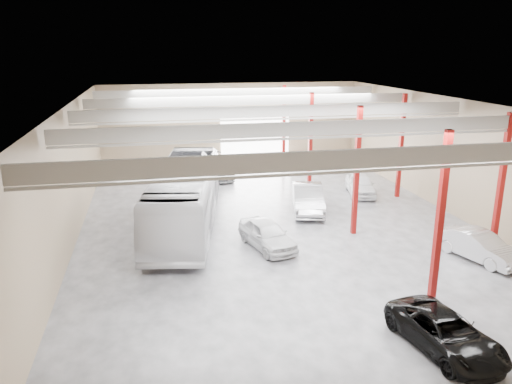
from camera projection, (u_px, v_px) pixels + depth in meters
name	position (u px, v px, depth m)	size (l,w,h in m)	color
depot_shell	(279.00, 139.00, 27.76)	(22.12, 32.12, 7.06)	#3F3F43
coach_bus	(185.00, 196.00, 28.01)	(3.07, 13.12, 3.66)	silver
black_sedan	(445.00, 333.00, 16.77)	(2.10, 4.55, 1.26)	black
car_row_a	(267.00, 234.00, 25.38)	(1.69, 4.19, 1.43)	silver
car_row_b	(308.00, 198.00, 30.99)	(1.78, 5.12, 1.69)	#9F9FA4
car_row_c	(215.00, 167.00, 39.32)	(2.22, 5.45, 1.58)	slate
car_right_near	(479.00, 246.00, 23.95)	(1.47, 4.21, 1.39)	silver
car_right_far	(360.00, 184.00, 34.64)	(1.70, 4.23, 1.44)	white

